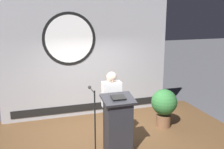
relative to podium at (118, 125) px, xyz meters
The scene contains 6 objects.
stage_platform 0.86m from the podium, 105.35° to the left, with size 6.40×4.00×0.30m, color brown.
banner_display 2.55m from the podium, 93.22° to the left, with size 4.62×0.12×3.58m.
podium is the anchor object (origin of this frame).
speaker_person 0.53m from the podium, 88.15° to the left, with size 0.40×0.26×1.60m.
microphone_stand 0.54m from the podium, 169.98° to the right, with size 0.24×0.57×1.42m.
potted_plant 1.71m from the podium, 28.81° to the left, with size 0.64×0.64×0.97m.
Camera 1 is at (-1.58, -5.27, 3.20)m, focal length 43.57 mm.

